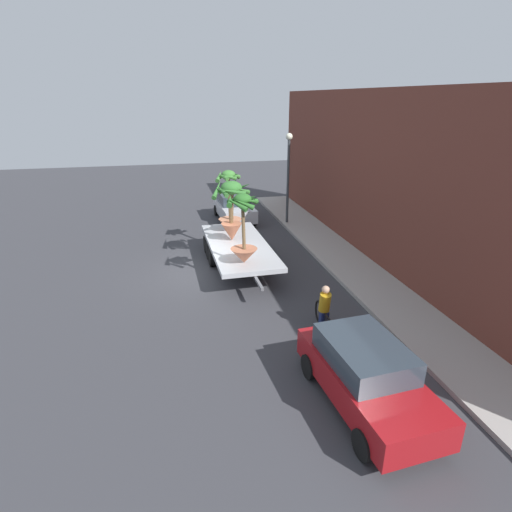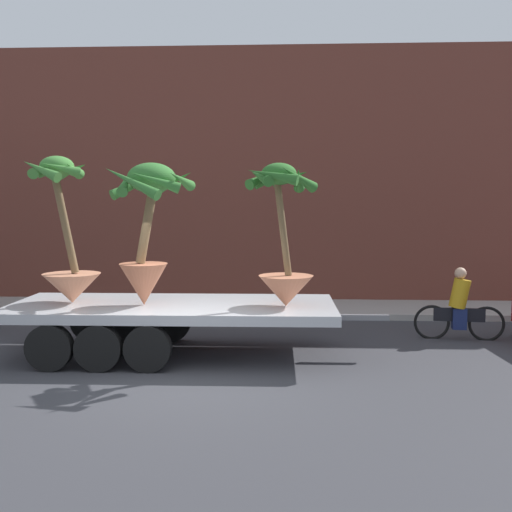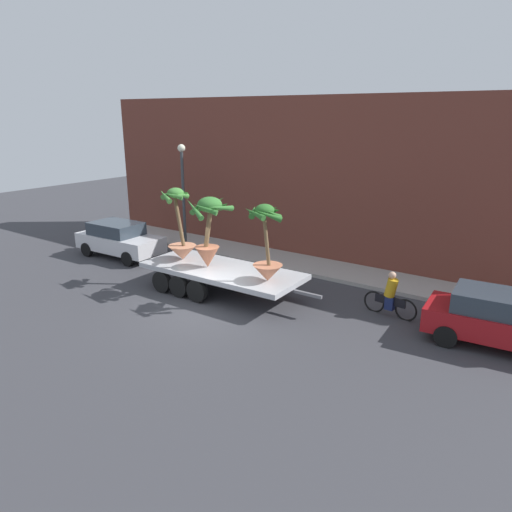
% 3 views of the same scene
% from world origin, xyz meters
% --- Properties ---
extents(ground_plane, '(60.00, 60.00, 0.00)m').
position_xyz_m(ground_plane, '(0.00, 0.00, 0.00)').
color(ground_plane, '#38383D').
extents(sidewalk, '(24.00, 2.20, 0.15)m').
position_xyz_m(sidewalk, '(0.00, 6.10, 0.07)').
color(sidewalk, '#A39E99').
rests_on(sidewalk, ground).
extents(building_facade, '(24.00, 1.20, 7.08)m').
position_xyz_m(building_facade, '(0.00, 7.80, 3.54)').
color(building_facade, brown).
rests_on(building_facade, ground).
extents(flatbed_trailer, '(7.03, 2.51, 0.98)m').
position_xyz_m(flatbed_trailer, '(-0.70, 1.53, 0.77)').
color(flatbed_trailer, '#B7BABF').
rests_on(flatbed_trailer, ground).
extents(potted_palm_rear, '(1.64, 1.74, 2.59)m').
position_xyz_m(potted_palm_rear, '(-0.85, 1.33, 2.38)').
color(potted_palm_rear, '#B26647').
rests_on(potted_palm_rear, flatbed_trailer).
extents(potted_palm_middle, '(1.34, 1.31, 2.58)m').
position_xyz_m(potted_palm_middle, '(1.61, 1.35, 2.11)').
color(potted_palm_middle, '#C17251').
rests_on(potted_palm_middle, flatbed_trailer).
extents(potted_palm_front, '(1.34, 1.22, 2.73)m').
position_xyz_m(potted_palm_front, '(-2.42, 1.51, 2.02)').
color(potted_palm_front, tan).
rests_on(potted_palm_front, flatbed_trailer).
extents(cyclist, '(1.84, 0.38, 1.54)m').
position_xyz_m(cyclist, '(5.27, 3.10, 0.67)').
color(cyclist, black).
rests_on(cyclist, ground).
extents(parked_car, '(4.15, 2.06, 1.58)m').
position_xyz_m(parked_car, '(8.51, 2.80, 0.82)').
color(parked_car, maroon).
rests_on(parked_car, ground).
extents(trailing_car, '(4.20, 1.97, 1.58)m').
position_xyz_m(trailing_car, '(-7.28, 2.55, 0.83)').
color(trailing_car, silver).
rests_on(trailing_car, ground).
extents(street_lamp, '(0.36, 0.36, 4.83)m').
position_xyz_m(street_lamp, '(-5.76, 5.30, 3.23)').
color(street_lamp, '#383D42').
rests_on(street_lamp, sidewalk).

